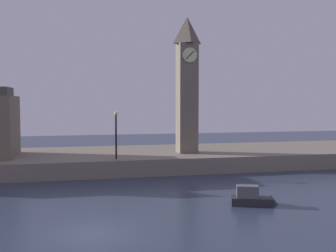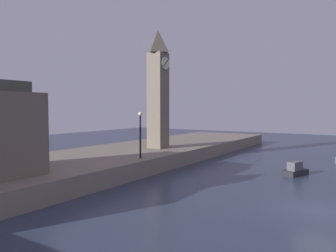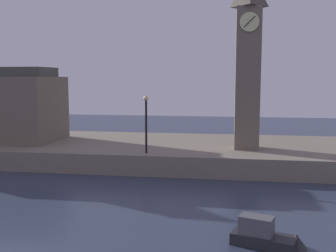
# 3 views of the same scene
# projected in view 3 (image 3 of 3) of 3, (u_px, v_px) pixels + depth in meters

# --- Properties ---
(far_embankment) EXTENTS (70.00, 12.00, 1.50)m
(far_embankment) POSITION_uv_depth(u_px,v_px,m) (129.00, 150.00, 34.18)
(far_embankment) COLOR slate
(far_embankment) RESTS_ON ground
(clock_tower) EXTENTS (2.03, 2.09, 13.35)m
(clock_tower) POSITION_uv_depth(u_px,v_px,m) (248.00, 59.00, 30.08)
(clock_tower) COLOR #6B6051
(clock_tower) RESTS_ON far_embankment
(streetlamp) EXTENTS (0.36, 0.36, 4.20)m
(streetlamp) POSITION_uv_depth(u_px,v_px,m) (146.00, 118.00, 28.65)
(streetlamp) COLOR black
(streetlamp) RESTS_ON far_embankment
(boat_barge_dark) EXTENTS (3.34, 1.90, 1.32)m
(boat_barge_dark) POSITION_uv_depth(u_px,v_px,m) (269.00, 236.00, 16.31)
(boat_barge_dark) COLOR #232328
(boat_barge_dark) RESTS_ON ground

